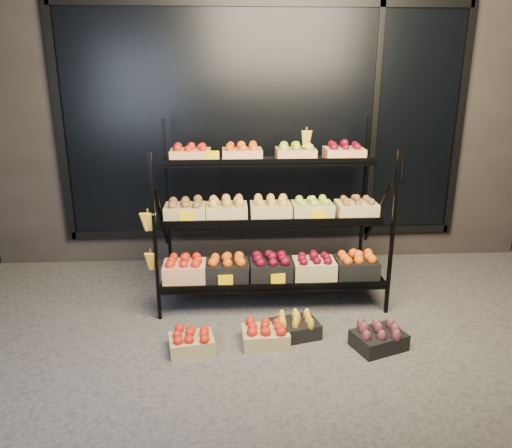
{
  "coord_description": "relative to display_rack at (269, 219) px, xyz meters",
  "views": [
    {
      "loc": [
        -0.4,
        -3.85,
        2.17
      ],
      "look_at": [
        -0.14,
        0.55,
        0.75
      ],
      "focal_mm": 35.0,
      "sensor_mm": 36.0,
      "label": 1
    }
  ],
  "objects": [
    {
      "name": "floor_crate_midleft",
      "position": [
        0.16,
        -0.78,
        -0.7
      ],
      "size": [
        0.43,
        0.36,
        0.19
      ],
      "rotation": [
        0.0,
        0.0,
        0.25
      ],
      "color": "black",
      "rests_on": "ground"
    },
    {
      "name": "floor_crate_right",
      "position": [
        0.8,
        -1.0,
        -0.69
      ],
      "size": [
        0.47,
        0.41,
        0.2
      ],
      "rotation": [
        0.0,
        0.0,
        0.36
      ],
      "color": "black",
      "rests_on": "ground"
    },
    {
      "name": "floor_crate_midright",
      "position": [
        -0.1,
        -0.89,
        -0.7
      ],
      "size": [
        0.39,
        0.29,
        0.19
      ],
      "rotation": [
        0.0,
        0.0,
        0.06
      ],
      "color": "tan",
      "rests_on": "ground"
    },
    {
      "name": "display_rack",
      "position": [
        0.0,
        0.0,
        0.0
      ],
      "size": [
        2.18,
        1.02,
        1.69
      ],
      "color": "black",
      "rests_on": "ground"
    },
    {
      "name": "floor_crate_left",
      "position": [
        -0.69,
        -0.96,
        -0.7
      ],
      "size": [
        0.38,
        0.31,
        0.18
      ],
      "rotation": [
        0.0,
        0.0,
        0.18
      ],
      "color": "tan",
      "rests_on": "ground"
    },
    {
      "name": "building",
      "position": [
        0.02,
        1.99,
        0.96
      ],
      "size": [
        6.0,
        2.08,
        3.5
      ],
      "color": "#2D2826",
      "rests_on": "ground"
    },
    {
      "name": "ground",
      "position": [
        0.02,
        -0.6,
        -0.79
      ],
      "size": [
        24.0,
        24.0,
        0.0
      ],
      "primitive_type": "plane",
      "color": "#514F4C",
      "rests_on": "ground"
    }
  ]
}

